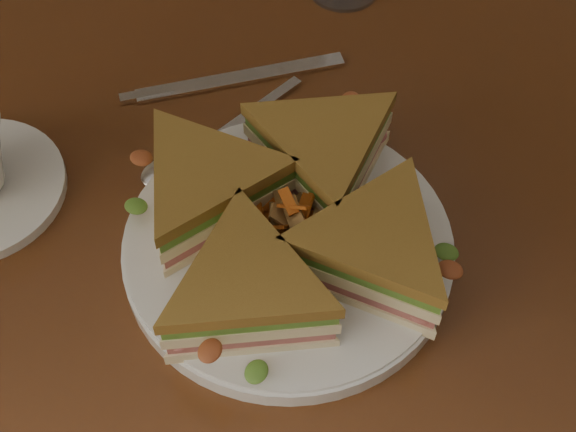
{
  "coord_description": "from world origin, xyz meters",
  "views": [
    {
      "loc": [
        -0.18,
        -0.41,
        1.29
      ],
      "look_at": [
        -0.0,
        -0.1,
        0.8
      ],
      "focal_mm": 50.0,
      "sensor_mm": 36.0,
      "label": 1
    }
  ],
  "objects_px": {
    "plate": "(288,247)",
    "spoon": "(188,158)",
    "table": "(236,232)",
    "knife": "(226,81)",
    "sandwich_wedges": "(288,220)"
  },
  "relations": [
    {
      "from": "table",
      "to": "plate",
      "type": "distance_m",
      "value": 0.15
    },
    {
      "from": "sandwich_wedges",
      "to": "spoon",
      "type": "height_order",
      "value": "sandwich_wedges"
    },
    {
      "from": "knife",
      "to": "table",
      "type": "bearing_deg",
      "value": -100.25
    },
    {
      "from": "spoon",
      "to": "sandwich_wedges",
      "type": "bearing_deg",
      "value": -92.58
    },
    {
      "from": "plate",
      "to": "knife",
      "type": "bearing_deg",
      "value": 76.09
    },
    {
      "from": "sandwich_wedges",
      "to": "knife",
      "type": "relative_size",
      "value": 1.5
    },
    {
      "from": "spoon",
      "to": "plate",
      "type": "bearing_deg",
      "value": -92.58
    },
    {
      "from": "spoon",
      "to": "knife",
      "type": "bearing_deg",
      "value": 28.24
    },
    {
      "from": "table",
      "to": "sandwich_wedges",
      "type": "height_order",
      "value": "sandwich_wedges"
    },
    {
      "from": "plate",
      "to": "spoon",
      "type": "distance_m",
      "value": 0.13
    },
    {
      "from": "spoon",
      "to": "knife",
      "type": "xyz_separation_m",
      "value": [
        0.07,
        0.07,
        -0.0
      ]
    },
    {
      "from": "table",
      "to": "plate",
      "type": "relative_size",
      "value": 4.58
    },
    {
      "from": "table",
      "to": "spoon",
      "type": "relative_size",
      "value": 6.65
    },
    {
      "from": "plate",
      "to": "spoon",
      "type": "height_order",
      "value": "plate"
    },
    {
      "from": "table",
      "to": "spoon",
      "type": "bearing_deg",
      "value": 138.36
    }
  ]
}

